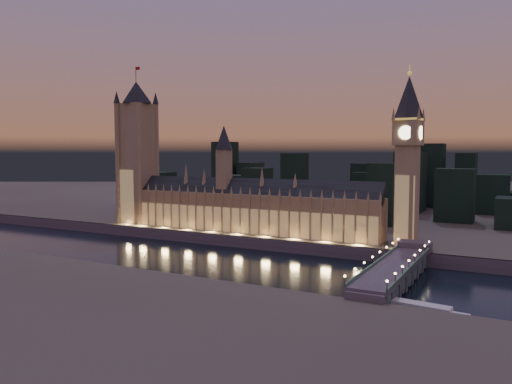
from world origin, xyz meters
The scene contains 9 objects.
ground_plane centered at (0.00, 0.00, 0.00)m, with size 2000.00×2000.00×0.00m, color black.
north_bank centered at (0.00, 520.00, 4.00)m, with size 2000.00×960.00×8.00m, color #463E30.
embankment_wall centered at (0.00, 41.00, 4.00)m, with size 2000.00×2.50×8.00m, color #56414A.
palace_of_westminster centered at (-6.79, 61.74, 26.37)m, with size 202.00×21.34×78.00m.
victoria_tower centered at (-110.00, 61.93, 71.52)m, with size 31.68×31.68×127.76m.
elizabeth_tower centered at (108.00, 61.92, 70.11)m, with size 18.00×18.00×111.31m.
westminster_bridge centered at (116.85, -3.45, 5.99)m, with size 18.36×113.00×15.90m.
river_boat centered at (136.85, -48.51, 1.56)m, with size 45.11×15.42×4.50m.
city_backdrop centered at (37.38, 247.81, 30.91)m, with size 466.49×215.63×74.05m.
Camera 1 is at (171.26, -255.46, 65.70)m, focal length 35.00 mm.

